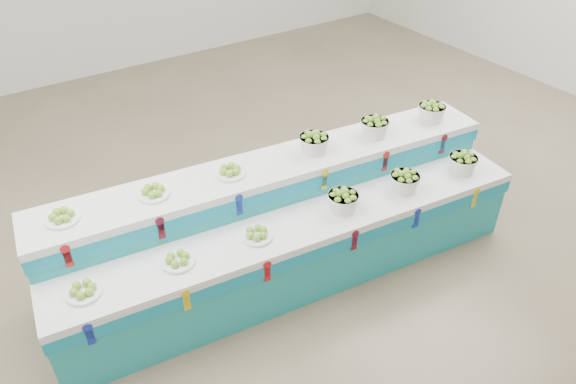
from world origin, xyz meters
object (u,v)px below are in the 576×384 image
object	(u,v)px
basket_lower_left	(343,201)
basket_upper_right	(432,111)
plate_upper_mid	(153,191)
display_stand	(288,224)

from	to	relation	value
basket_lower_left	basket_upper_right	bearing A→B (deg)	15.02
basket_lower_left	plate_upper_mid	xyz separation A→B (m)	(-1.42, 0.70, 0.25)
basket_lower_left	plate_upper_mid	distance (m)	1.60
basket_upper_right	plate_upper_mid	bearing A→B (deg)	173.41
display_stand	basket_upper_right	distance (m)	1.86
basket_lower_left	plate_upper_mid	size ratio (longest dim) A/B	1.04
display_stand	basket_lower_left	xyz separation A→B (m)	(0.37, -0.31, 0.31)
basket_lower_left	display_stand	bearing A→B (deg)	139.72
plate_upper_mid	basket_upper_right	bearing A→B (deg)	-6.59
plate_upper_mid	basket_upper_right	size ratio (longest dim) A/B	0.97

